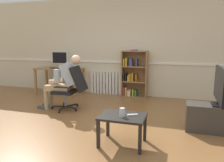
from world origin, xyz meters
TOP-DOWN VIEW (x-y plane):
  - ground_plane at (0.00, 0.00)m, footprint 18.00×18.00m
  - back_wall at (0.00, 2.65)m, footprint 12.00×0.13m
  - computer_desk at (-1.83, 2.15)m, footprint 1.32×0.63m
  - imac_monitor at (-1.85, 2.23)m, footprint 0.48×0.14m
  - keyboard at (-1.82, 2.01)m, footprint 0.40×0.12m
  - computer_mouse at (-1.50, 2.03)m, footprint 0.06×0.10m
  - bookshelf at (0.26, 2.44)m, footprint 0.69×0.29m
  - radiator at (-0.56, 2.54)m, footprint 0.91×0.08m
  - office_chair at (-0.79, 0.86)m, footprint 0.79×0.62m
  - person_seated at (-0.96, 0.85)m, footprint 1.01×0.40m
  - tv_stand at (2.09, 0.49)m, footprint 0.98×0.39m
  - tv_screen at (2.09, 0.49)m, footprint 0.21×0.97m
  - coffee_table at (0.71, -0.42)m, footprint 0.65×0.49m
  - drinking_glass at (0.71, -0.47)m, footprint 0.08×0.08m
  - spare_remote at (0.84, -0.38)m, footprint 0.15×0.10m

SIDE VIEW (x-z plane):
  - ground_plane at x=0.00m, z-range 0.00..0.00m
  - tv_stand at x=2.09m, z-range 0.00..0.46m
  - radiator at x=-0.56m, z-range 0.00..0.64m
  - coffee_table at x=0.71m, z-range 0.15..0.59m
  - spare_remote at x=0.84m, z-range 0.44..0.46m
  - drinking_glass at x=0.71m, z-range 0.44..0.57m
  - office_chair at x=-0.79m, z-range 0.04..1.01m
  - bookshelf at x=0.26m, z-range -0.04..1.25m
  - person_seated at x=-0.96m, z-range 0.04..1.26m
  - computer_desk at x=-1.83m, z-range 0.27..1.03m
  - keyboard at x=-1.82m, z-range 0.76..0.78m
  - computer_mouse at x=-1.50m, z-range 0.76..0.79m
  - tv_screen at x=2.09m, z-range 0.48..1.10m
  - imac_monitor at x=-1.85m, z-range 0.79..1.24m
  - back_wall at x=0.00m, z-range 0.00..2.70m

